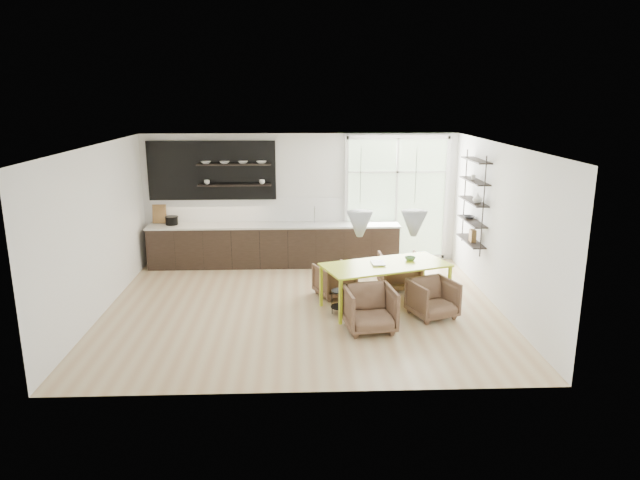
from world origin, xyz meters
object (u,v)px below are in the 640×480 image
Objects in this scene: armchair_back_right at (399,271)px; wire_stool at (340,298)px; armchair_front_right at (433,298)px; armchair_front_left at (370,309)px; armchair_back_left at (334,280)px; dining_table at (385,267)px.

armchair_back_right is 1.77m from wire_stool.
armchair_front_right reaches higher than wire_stool.
armchair_front_left is (-0.83, -2.00, 0.01)m from armchair_back_right.
armchair_front_left is 1.10× the size of armchair_front_right.
wire_stool is (-0.42, 0.75, -0.09)m from armchair_front_left.
armchair_back_left is at bearing 97.66° from armchair_front_left.
wire_stool is at bearing 111.42° from armchair_front_left.
armchair_front_right is (0.32, -1.47, -0.03)m from armchair_back_right.
armchair_back_left is 0.85× the size of armchair_front_left.
armchair_front_left is 1.90× the size of wire_stool.
armchair_back_right is at bearing 169.73° from armchair_back_left.
armchair_back_right is (0.43, 0.98, -0.39)m from dining_table.
dining_table reaches higher than armchair_back_right.
armchair_back_left is 1.34m from armchair_back_right.
wire_stool is (0.04, -0.92, -0.04)m from armchair_back_left.
wire_stool is at bearing 68.30° from armchair_back_left.
armchair_back_left reaches higher than wire_stool.
armchair_front_right is (0.75, -0.50, -0.42)m from dining_table.
armchair_back_right is at bearing 44.76° from wire_stool.
armchair_back_right is 1.87× the size of wire_stool.
wire_stool is (-1.25, -1.24, -0.09)m from armchair_back_right.
armchair_front_left is (-0.40, -1.02, -0.39)m from dining_table.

